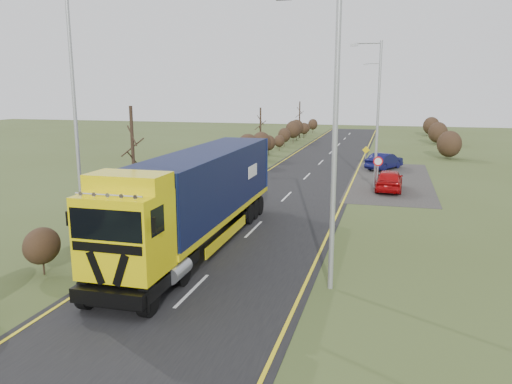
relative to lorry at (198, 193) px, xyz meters
The scene contains 14 objects.
ground 3.01m from the lorry, 25.70° to the right, with size 160.00×160.00×0.00m, color #3F4C20.
road 9.67m from the lorry, 80.06° to the left, with size 8.00×120.00×0.02m, color black.
layby 21.00m from the lorry, 67.11° to the left, with size 6.00×18.00×0.02m, color #2E2C29.
lane_markings 9.37m from the lorry, 79.73° to the left, with size 7.52×116.00×0.01m.
hedgerow 8.40m from the lorry, 121.61° to the left, with size 2.24×102.04×6.05m.
lorry is the anchor object (origin of this frame).
car_red_hatchback 17.16m from the lorry, 62.02° to the left, with size 1.76×4.37×1.49m, color #AB080B.
car_blue_sedan 25.78m from the lorry, 73.02° to the left, with size 1.51×4.34×1.43m, color #0A0B37.
streetlight_near 7.58m from the lorry, 28.18° to the right, with size 2.13×0.20×10.06m.
streetlight_mid 17.52m from the lorry, 66.46° to the left, with size 2.14×0.20×10.10m.
streetlight_far 45.09m from the lorry, 82.24° to the left, with size 2.14×0.20×10.12m.
left_pole 6.45m from the lorry, behind, with size 0.16×0.16×11.43m, color #A1A3A6.
speed_sign 16.54m from the lorry, 64.11° to the left, with size 0.65×0.10×2.37m.
warning_board 27.02m from the lorry, 77.55° to the left, with size 0.68×0.11×1.78m.
Camera 1 is at (6.42, -19.11, 6.89)m, focal length 35.00 mm.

